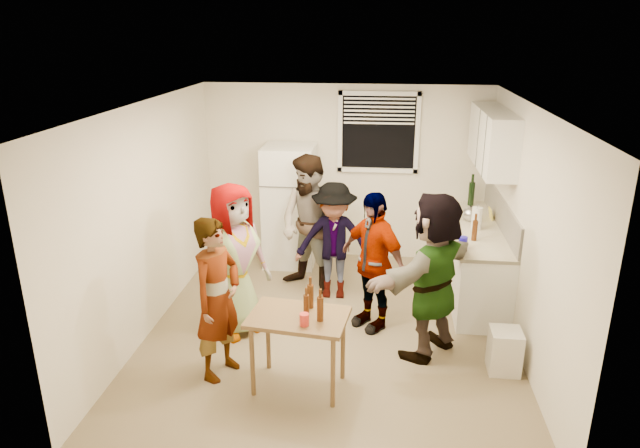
# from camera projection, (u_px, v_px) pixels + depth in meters

# --- Properties ---
(room) EXTENTS (4.00, 4.50, 2.50)m
(room) POSITION_uv_depth(u_px,v_px,m) (330.00, 329.00, 6.43)
(room) COLOR silver
(room) RESTS_ON ground
(window) EXTENTS (1.12, 0.10, 1.06)m
(window) POSITION_uv_depth(u_px,v_px,m) (378.00, 132.00, 7.85)
(window) COLOR white
(window) RESTS_ON room
(refrigerator) EXTENTS (0.70, 0.70, 1.70)m
(refrigerator) POSITION_uv_depth(u_px,v_px,m) (290.00, 206.00, 8.00)
(refrigerator) COLOR white
(refrigerator) RESTS_ON ground
(counter_lower) EXTENTS (0.60, 2.20, 0.86)m
(counter_lower) POSITION_uv_depth(u_px,v_px,m) (473.00, 261.00, 7.19)
(counter_lower) COLOR white
(counter_lower) RESTS_ON ground
(countertop) EXTENTS (0.64, 2.22, 0.04)m
(countertop) POSITION_uv_depth(u_px,v_px,m) (476.00, 228.00, 7.05)
(countertop) COLOR beige
(countertop) RESTS_ON counter_lower
(backsplash) EXTENTS (0.03, 2.20, 0.36)m
(backsplash) POSITION_uv_depth(u_px,v_px,m) (501.00, 213.00, 6.95)
(backsplash) COLOR #AEA89F
(backsplash) RESTS_ON countertop
(upper_cabinets) EXTENTS (0.34, 1.60, 0.70)m
(upper_cabinets) POSITION_uv_depth(u_px,v_px,m) (493.00, 139.00, 6.87)
(upper_cabinets) COLOR white
(upper_cabinets) RESTS_ON room
(kettle) EXTENTS (0.29, 0.26, 0.21)m
(kettle) POSITION_uv_depth(u_px,v_px,m) (470.00, 221.00, 7.24)
(kettle) COLOR silver
(kettle) RESTS_ON countertop
(paper_towel) EXTENTS (0.13, 0.13, 0.27)m
(paper_towel) POSITION_uv_depth(u_px,v_px,m) (476.00, 229.00, 6.94)
(paper_towel) COLOR white
(paper_towel) RESTS_ON countertop
(wine_bottle) EXTENTS (0.08, 0.08, 0.32)m
(wine_bottle) POSITION_uv_depth(u_px,v_px,m) (470.00, 205.00, 7.87)
(wine_bottle) COLOR black
(wine_bottle) RESTS_ON countertop
(beer_bottle_counter) EXTENTS (0.06, 0.06, 0.24)m
(beer_bottle_counter) POSITION_uv_depth(u_px,v_px,m) (474.00, 240.00, 6.57)
(beer_bottle_counter) COLOR #47230C
(beer_bottle_counter) RESTS_ON countertop
(blue_cup) EXTENTS (0.10, 0.10, 0.13)m
(blue_cup) POSITION_uv_depth(u_px,v_px,m) (462.00, 248.00, 6.34)
(blue_cup) COLOR #1C13BC
(blue_cup) RESTS_ON countertop
(picture_frame) EXTENTS (0.02, 0.17, 0.14)m
(picture_frame) POSITION_uv_depth(u_px,v_px,m) (491.00, 214.00, 7.28)
(picture_frame) COLOR #F9E14E
(picture_frame) RESTS_ON countertop
(trash_bin) EXTENTS (0.30, 0.30, 0.44)m
(trash_bin) POSITION_uv_depth(u_px,v_px,m) (505.00, 348.00, 5.58)
(trash_bin) COLOR beige
(trash_bin) RESTS_ON ground
(serving_table) EXTENTS (0.95, 0.70, 0.75)m
(serving_table) POSITION_uv_depth(u_px,v_px,m) (299.00, 386.00, 5.42)
(serving_table) COLOR brown
(serving_table) RESTS_ON ground
(beer_bottle_table) EXTENTS (0.05, 0.05, 0.20)m
(beer_bottle_table) POSITION_uv_depth(u_px,v_px,m) (306.00, 315.00, 5.18)
(beer_bottle_table) COLOR #47230C
(beer_bottle_table) RESTS_ON serving_table
(red_cup) EXTENTS (0.08, 0.08, 0.11)m
(red_cup) POSITION_uv_depth(u_px,v_px,m) (304.00, 325.00, 5.01)
(red_cup) COLOR red
(red_cup) RESTS_ON serving_table
(guest_grey) EXTENTS (1.84, 1.74, 0.54)m
(guest_grey) POSITION_uv_depth(u_px,v_px,m) (238.00, 330.00, 6.42)
(guest_grey) COLOR gray
(guest_grey) RESTS_ON ground
(guest_stripe) EXTENTS (1.71, 1.16, 0.39)m
(guest_stripe) POSITION_uv_depth(u_px,v_px,m) (222.00, 372.00, 5.64)
(guest_stripe) COLOR #141933
(guest_stripe) RESTS_ON ground
(guest_back_left) EXTENTS (1.63, 1.96, 0.67)m
(guest_back_left) POSITION_uv_depth(u_px,v_px,m) (311.00, 289.00, 7.43)
(guest_back_left) COLOR brown
(guest_back_left) RESTS_ON ground
(guest_back_right) EXTENTS (0.97, 1.49, 0.55)m
(guest_back_right) POSITION_uv_depth(u_px,v_px,m) (333.00, 295.00, 7.24)
(guest_back_right) COLOR #424146
(guest_back_right) RESTS_ON ground
(guest_black) EXTENTS (1.77, 1.79, 0.39)m
(guest_black) POSITION_uv_depth(u_px,v_px,m) (371.00, 325.00, 6.53)
(guest_black) COLOR black
(guest_black) RESTS_ON ground
(guest_orange) EXTENTS (2.37, 2.34, 0.51)m
(guest_orange) POSITION_uv_depth(u_px,v_px,m) (428.00, 351.00, 6.00)
(guest_orange) COLOR #D68E4E
(guest_orange) RESTS_ON ground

